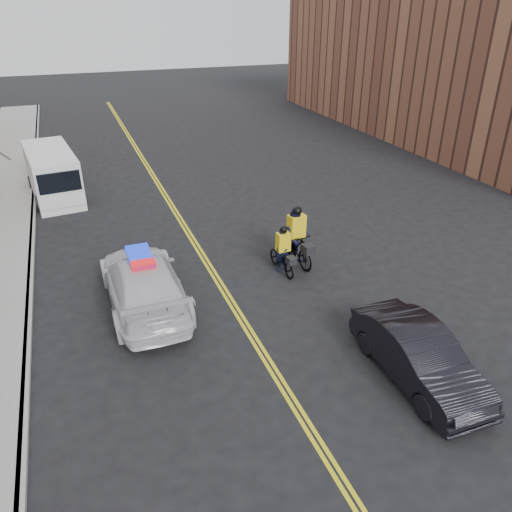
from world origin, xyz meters
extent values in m
plane|color=black|center=(0.00, 0.00, 0.00)|extent=(120.00, 120.00, 0.00)
cube|color=yellow|center=(-0.08, 8.00, 0.01)|extent=(0.10, 60.00, 0.01)
cube|color=yellow|center=(0.08, 8.00, 0.01)|extent=(0.10, 60.00, 0.01)
cube|color=gray|center=(-6.00, 8.00, 0.07)|extent=(0.20, 60.00, 0.15)
cube|color=brown|center=(22.00, 18.00, 5.50)|extent=(12.00, 30.00, 11.00)
imported|color=silver|center=(-2.56, 2.22, 0.81)|extent=(2.31, 5.59, 1.62)
cube|color=#0C26CC|center=(-2.56, 2.22, 1.70)|extent=(0.69, 1.49, 0.16)
imported|color=black|center=(3.27, -3.66, 0.71)|extent=(1.55, 4.30, 1.41)
cube|color=white|center=(-4.99, 13.53, 1.13)|extent=(2.57, 5.50, 2.26)
cube|color=white|center=(-4.71, 11.24, 0.93)|extent=(2.00, 1.01, 1.18)
cube|color=black|center=(-4.67, 10.85, 1.52)|extent=(1.77, 0.31, 0.88)
cylinder|color=black|center=(-5.73, 11.86, 0.34)|extent=(0.32, 0.71, 0.69)
cylinder|color=black|center=(-3.87, 12.08, 0.34)|extent=(0.32, 0.71, 0.69)
cylinder|color=black|center=(-6.10, 14.98, 0.34)|extent=(0.32, 0.71, 0.69)
cylinder|color=black|center=(-4.24, 15.20, 0.34)|extent=(0.32, 0.71, 0.69)
imported|color=black|center=(2.35, 2.69, 0.46)|extent=(0.72, 1.80, 0.93)
imported|color=black|center=(2.35, 2.69, 0.79)|extent=(0.60, 0.42, 1.59)
cube|color=yellow|center=(2.35, 2.69, 1.14)|extent=(0.47, 0.34, 0.67)
sphere|color=black|center=(2.35, 2.69, 1.60)|extent=(0.27, 0.27, 0.27)
cube|color=black|center=(2.39, 2.07, 0.72)|extent=(0.31, 0.35, 0.25)
imported|color=black|center=(3.01, 3.07, 0.66)|extent=(0.88, 2.25, 1.32)
imported|color=black|center=(3.01, 3.07, 1.02)|extent=(1.08, 0.89, 2.04)
cube|color=yellow|center=(3.01, 3.07, 1.47)|extent=(0.62, 0.46, 0.86)
sphere|color=black|center=(3.01, 3.07, 2.05)|extent=(0.34, 0.34, 0.34)
cube|color=black|center=(3.11, 2.28, 0.92)|extent=(0.42, 0.46, 0.32)
camera|label=1|loc=(-4.02, -11.44, 8.62)|focal=35.00mm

